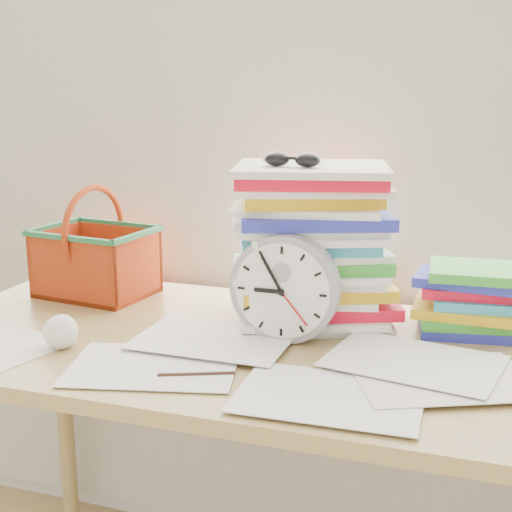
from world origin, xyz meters
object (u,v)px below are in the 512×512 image
(book_stack, at_px, (472,299))
(clock, at_px, (285,288))
(desk, at_px, (245,375))
(basket, at_px, (95,242))
(paper_stack, at_px, (313,244))

(book_stack, bearing_deg, clock, -153.76)
(clock, bearing_deg, desk, -160.82)
(basket, bearing_deg, paper_stack, 4.68)
(paper_stack, relative_size, clock, 1.55)
(paper_stack, bearing_deg, basket, 177.25)
(book_stack, bearing_deg, paper_stack, -174.54)
(paper_stack, xyz_separation_m, clock, (-0.02, -0.14, -0.06))
(clock, bearing_deg, paper_stack, 81.64)
(desk, relative_size, basket, 5.23)
(desk, distance_m, clock, 0.20)
(paper_stack, height_order, basket, paper_stack)
(paper_stack, bearing_deg, book_stack, 5.46)
(desk, height_order, book_stack, book_stack)
(basket, bearing_deg, desk, -15.80)
(paper_stack, height_order, book_stack, paper_stack)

